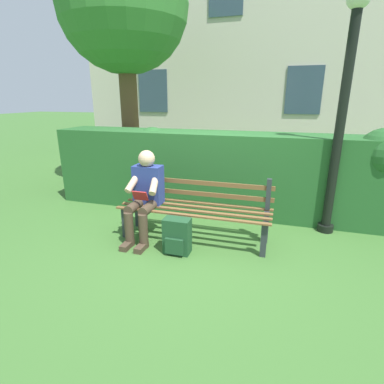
{
  "coord_description": "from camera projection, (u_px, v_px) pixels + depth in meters",
  "views": [
    {
      "loc": [
        -1.04,
        3.54,
        1.84
      ],
      "look_at": [
        0.0,
        0.1,
        0.7
      ],
      "focal_mm": 28.09,
      "sensor_mm": 36.0,
      "label": 1
    }
  ],
  "objects": [
    {
      "name": "ground",
      "position": [
        194.0,
        239.0,
        4.07
      ],
      "size": [
        60.0,
        60.0,
        0.0
      ],
      "primitive_type": "plane",
      "color": "#3D6B2D"
    },
    {
      "name": "hedge_backdrop",
      "position": [
        245.0,
        172.0,
        4.85
      ],
      "size": [
        6.41,
        0.85,
        1.45
      ],
      "color": "#265B28",
      "rests_on": "ground"
    },
    {
      "name": "backpack",
      "position": [
        177.0,
        236.0,
        3.67
      ],
      "size": [
        0.32,
        0.26,
        0.45
      ],
      "color": "#1E4728",
      "rests_on": "ground"
    },
    {
      "name": "tree",
      "position": [
        120.0,
        11.0,
        5.89
      ],
      "size": [
        2.66,
        2.53,
        4.8
      ],
      "color": "brown",
      "rests_on": "ground"
    },
    {
      "name": "lamp_post",
      "position": [
        344.0,
        102.0,
        3.79
      ],
      "size": [
        0.27,
        0.27,
        3.08
      ],
      "color": "black",
      "rests_on": "ground"
    },
    {
      "name": "building_facade",
      "position": [
        234.0,
        38.0,
        9.22
      ],
      "size": [
        8.5,
        2.91,
        7.17
      ],
      "color": "beige",
      "rests_on": "ground"
    },
    {
      "name": "park_bench",
      "position": [
        196.0,
        208.0,
        4.01
      ],
      "size": [
        2.0,
        0.54,
        0.86
      ],
      "color": "#2D3338",
      "rests_on": "ground"
    },
    {
      "name": "person_seated",
      "position": [
        145.0,
        193.0,
        3.97
      ],
      "size": [
        0.44,
        0.73,
        1.18
      ],
      "color": "navy",
      "rests_on": "ground"
    }
  ]
}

